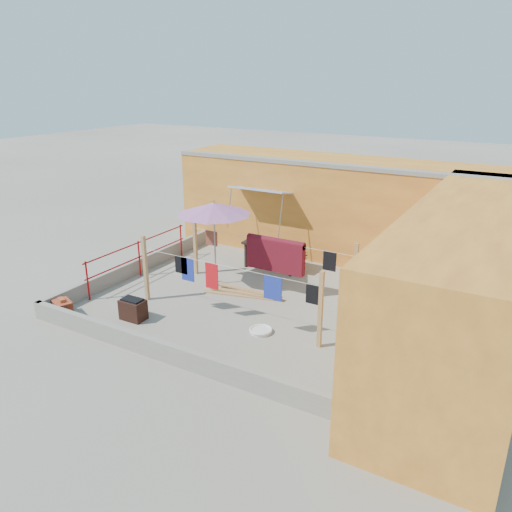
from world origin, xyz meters
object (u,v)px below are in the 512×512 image
object	(u,v)px
water_jug_b	(401,297)
green_hose	(374,276)
outdoor_table	(273,245)
water_jug_a	(368,301)
white_basin	(261,330)
brick_stack	(63,308)
plant_back_a	(298,261)
patio_umbrella	(214,209)
brazier	(133,309)

from	to	relation	value
water_jug_b	green_hose	size ratio (longest dim) A/B	0.58
outdoor_table	water_jug_a	xyz separation A→B (m)	(3.48, -1.25, -0.60)
white_basin	outdoor_table	bearing A→B (deg)	114.36
brick_stack	green_hose	size ratio (longest dim) A/B	1.20
plant_back_a	water_jug_a	bearing A→B (deg)	-26.57
patio_umbrella	green_hose	distance (m)	5.22
plant_back_a	water_jug_b	bearing A→B (deg)	-9.69
outdoor_table	brick_stack	distance (m)	6.37
water_jug_a	water_jug_b	world-z (taller)	water_jug_a
outdoor_table	water_jug_a	world-z (taller)	outdoor_table
patio_umbrella	green_hose	size ratio (longest dim) A/B	4.62
brick_stack	brazier	world-z (taller)	brazier
white_basin	brick_stack	bearing A→B (deg)	-160.09
water_jug_a	brazier	bearing A→B (deg)	-143.15
water_jug_a	outdoor_table	bearing A→B (deg)	160.18
brazier	water_jug_b	size ratio (longest dim) A/B	1.96
green_hose	white_basin	bearing A→B (deg)	-104.99
green_hose	plant_back_a	world-z (taller)	plant_back_a
outdoor_table	brazier	bearing A→B (deg)	-105.25
outdoor_table	green_hose	world-z (taller)	outdoor_table
brick_stack	plant_back_a	distance (m)	6.84
brazier	green_hose	world-z (taller)	brazier
patio_umbrella	brazier	world-z (taller)	patio_umbrella
white_basin	green_hose	xyz separation A→B (m)	(1.25, 4.68, -0.01)
outdoor_table	white_basin	xyz separation A→B (m)	(1.75, -3.87, -0.71)
plant_back_a	outdoor_table	bearing A→B (deg)	-174.80
green_hose	plant_back_a	distance (m)	2.32
brick_stack	green_hose	xyz separation A→B (m)	(6.01, 6.40, -0.16)
patio_umbrella	brick_stack	xyz separation A→B (m)	(-2.18, -3.62, -2.04)
water_jug_b	patio_umbrella	bearing A→B (deg)	-163.51
brazier	patio_umbrella	bearing A→B (deg)	80.12
patio_umbrella	outdoor_table	bearing A→B (deg)	67.39
patio_umbrella	outdoor_table	world-z (taller)	patio_umbrella
outdoor_table	brazier	distance (m)	5.05
outdoor_table	brick_stack	bearing A→B (deg)	-118.26
water_jug_b	brick_stack	bearing A→B (deg)	-144.60
patio_umbrella	brazier	bearing A→B (deg)	-99.88
brazier	outdoor_table	bearing A→B (deg)	74.75
brazier	water_jug_a	bearing A→B (deg)	36.85
outdoor_table	water_jug_a	bearing A→B (deg)	-19.82
green_hose	plant_back_a	xyz separation A→B (m)	(-2.18, -0.73, 0.32)
brick_stack	plant_back_a	bearing A→B (deg)	55.97
green_hose	patio_umbrella	bearing A→B (deg)	-143.97
white_basin	water_jug_b	xyz separation A→B (m)	(2.41, 3.37, 0.09)
water_jug_a	green_hose	world-z (taller)	water_jug_a
outdoor_table	green_hose	size ratio (longest dim) A/B	3.33
brick_stack	white_basin	world-z (taller)	brick_stack
patio_umbrella	white_basin	bearing A→B (deg)	-36.39
water_jug_a	water_jug_b	distance (m)	1.02
brazier	white_basin	world-z (taller)	brazier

